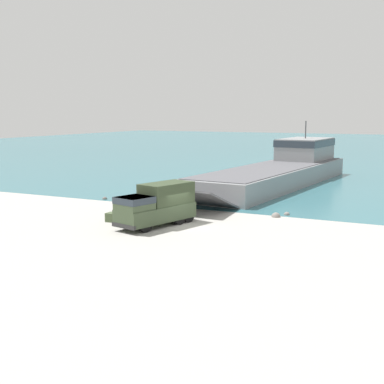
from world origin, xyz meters
TOP-DOWN VIEW (x-y plane):
  - ground_plane at (0.00, 0.00)m, footprint 240.00×240.00m
  - water_surface at (0.00, 97.02)m, footprint 240.00×180.00m
  - landing_craft at (-0.78, 28.16)m, footprint 10.27×39.32m
  - military_truck at (-2.01, -0.93)m, footprint 4.05×7.32m
  - soldier_on_ramp at (-5.21, 0.98)m, footprint 0.46×0.28m
  - cargo_crate at (-6.14, -1.14)m, footprint 0.77×0.91m
  - shoreline_rock_a at (-13.24, 7.86)m, footprint 0.52×0.52m
  - shoreline_rock_b at (-11.43, 8.42)m, footprint 0.64×0.64m
  - shoreline_rock_c at (5.86, 7.91)m, footprint 0.53×0.53m
  - shoreline_rock_d at (5.29, 6.61)m, footprint 0.78×0.78m

SIDE VIEW (x-z plane):
  - ground_plane at x=0.00m, z-range 0.00..0.00m
  - shoreline_rock_a at x=-13.24m, z-range -0.26..0.26m
  - shoreline_rock_b at x=-11.43m, z-range -0.32..0.32m
  - shoreline_rock_c at x=5.86m, z-range -0.27..0.27m
  - shoreline_rock_d at x=5.29m, z-range -0.39..0.39m
  - water_surface at x=0.00m, z-range 0.00..0.01m
  - cargo_crate at x=-6.14m, z-range 0.00..0.72m
  - soldier_on_ramp at x=-5.21m, z-range 0.14..1.89m
  - military_truck at x=-2.01m, z-range 0.03..3.31m
  - landing_craft at x=-0.78m, z-range -1.97..5.65m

